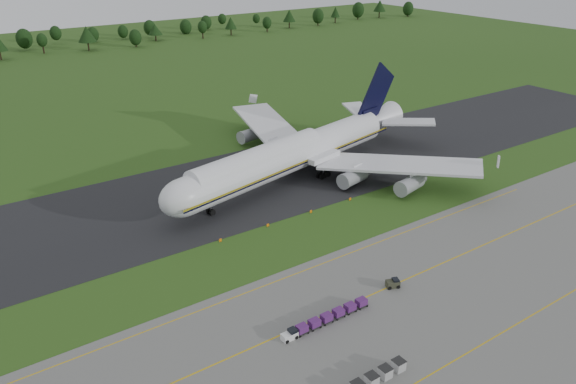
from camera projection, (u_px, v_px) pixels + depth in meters
ground at (274, 246)px, 105.02m from camera, size 600.00×600.00×0.00m
apron at (405, 346)px, 79.56m from camera, size 300.00×52.00×0.06m
taxiway at (206, 195)px, 125.95m from camera, size 300.00×40.00×0.08m
apron_markings at (372, 320)px, 84.80m from camera, size 300.00×30.20×0.01m
tree_line at (57, 39)px, 276.24m from camera, size 525.67×21.36×11.99m
aircraft at (295, 153)px, 131.88m from camera, size 80.74×76.57×22.62m
baggage_train at (325, 319)px, 83.97m from camera, size 15.77×1.43×1.38m
utility_cart at (393, 284)px, 92.61m from camera, size 2.51×2.03×1.20m
uld_row at (379, 376)px, 73.01m from camera, size 8.76×1.56×1.54m
edge_markers at (290, 218)px, 114.87m from camera, size 32.72×0.30×0.60m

